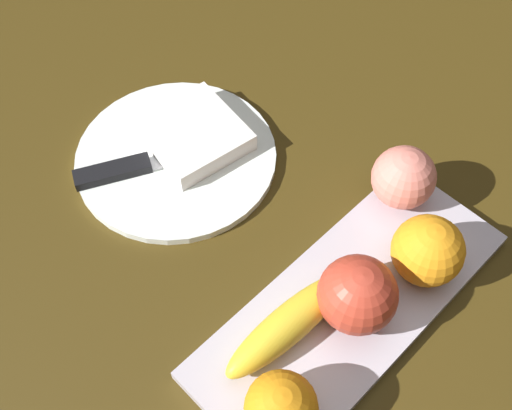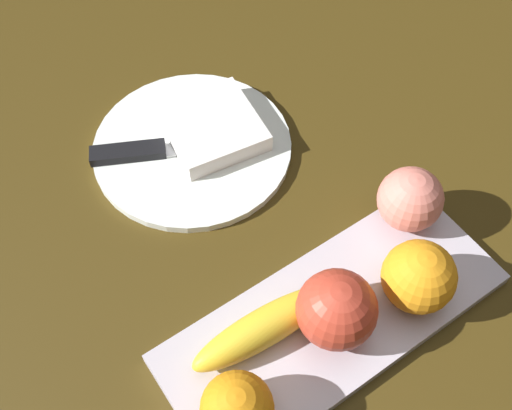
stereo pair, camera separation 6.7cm
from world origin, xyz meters
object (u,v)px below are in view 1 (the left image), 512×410
(orange_near_banana, at_px, (428,251))
(peach, at_px, (404,178))
(banana, at_px, (289,324))
(folded_napkin, at_px, (194,134))
(orange_near_apple, at_px, (281,408))
(apple, at_px, (357,295))
(fruit_tray, at_px, (350,303))
(dinner_plate, at_px, (176,157))
(knife, at_px, (126,169))

(orange_near_banana, bearing_deg, peach, 52.33)
(banana, distance_m, folded_napkin, 0.27)
(peach, distance_m, folded_napkin, 0.25)
(banana, relative_size, orange_near_apple, 2.39)
(apple, bearing_deg, peach, 21.15)
(fruit_tray, distance_m, apple, 0.05)
(banana, height_order, folded_napkin, banana)
(orange_near_banana, distance_m, dinner_plate, 0.32)
(fruit_tray, height_order, folded_napkin, folded_napkin)
(dinner_plate, bearing_deg, fruit_tray, -90.00)
(orange_near_apple, xyz_separation_m, folded_napkin, (0.17, 0.31, -0.03))
(peach, bearing_deg, folded_napkin, 115.23)
(fruit_tray, relative_size, peach, 5.08)
(peach, bearing_deg, knife, 128.15)
(knife, bearing_deg, dinner_plate, 6.28)
(dinner_plate, xyz_separation_m, folded_napkin, (0.03, 0.00, 0.02))
(peach, bearing_deg, banana, -173.02)
(peach, bearing_deg, dinner_plate, 121.14)
(banana, distance_m, orange_near_banana, 0.16)
(orange_near_apple, bearing_deg, knife, 76.54)
(apple, distance_m, dinner_plate, 0.29)
(orange_near_apple, xyz_separation_m, knife, (0.08, 0.33, -0.03))
(peach, relative_size, dinner_plate, 0.29)
(apple, bearing_deg, orange_near_apple, -170.25)
(apple, height_order, banana, apple)
(fruit_tray, bearing_deg, dinner_plate, 90.00)
(banana, relative_size, knife, 0.92)
(peach, bearing_deg, fruit_tray, -161.11)
(orange_near_apple, distance_m, orange_near_banana, 0.22)
(orange_near_apple, distance_m, folded_napkin, 0.35)
(folded_napkin, bearing_deg, peach, -64.77)
(banana, bearing_deg, folded_napkin, 71.36)
(apple, distance_m, orange_near_banana, 0.09)
(orange_near_apple, relative_size, dinner_plate, 0.27)
(apple, distance_m, banana, 0.07)
(orange_near_apple, bearing_deg, fruit_tray, 12.99)
(banana, relative_size, folded_napkin, 1.40)
(fruit_tray, relative_size, dinner_plate, 1.49)
(apple, relative_size, dinner_plate, 0.32)
(banana, height_order, knife, banana)
(banana, distance_m, orange_near_apple, 0.09)
(banana, height_order, orange_near_banana, orange_near_banana)
(orange_near_banana, height_order, folded_napkin, orange_near_banana)
(knife, bearing_deg, orange_near_apple, -77.05)
(peach, relative_size, folded_napkin, 0.63)
(apple, bearing_deg, fruit_tray, 47.46)
(banana, bearing_deg, peach, 9.96)
(orange_near_apple, distance_m, dinner_plate, 0.34)
(knife, bearing_deg, banana, -66.10)
(apple, xyz_separation_m, orange_near_banana, (0.09, -0.02, -0.00))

